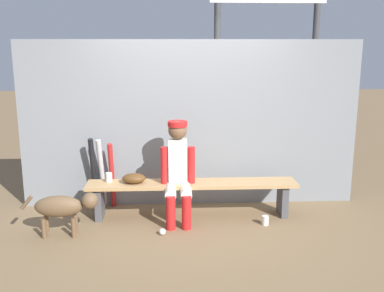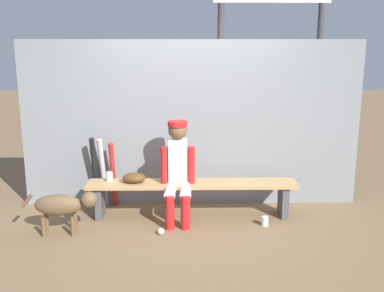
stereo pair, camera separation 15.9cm
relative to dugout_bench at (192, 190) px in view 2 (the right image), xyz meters
The scene contains 13 objects.
ground_plane 0.34m from the dugout_bench, ahead, with size 30.00×30.00×0.00m, color brown.
chainlink_fence 0.86m from the dugout_bench, 90.00° to the left, with size 4.31×0.03×2.12m, color gray.
dugout_bench is the anchor object (origin of this frame).
player_seated 0.36m from the dugout_bench, 148.14° to the right, with size 0.41×0.55×1.19m.
baseball_glove 0.71m from the dugout_bench, behind, with size 0.28×0.20×0.12m, color #593819.
bat_aluminum_red 1.06m from the dugout_bench, 161.62° to the left, with size 0.06×0.06×0.87m, color #B22323.
bat_aluminum_silver 1.19m from the dugout_bench, 162.55° to the left, with size 0.06×0.06×0.92m, color #B7B7BC.
bat_aluminum_black 1.28m from the dugout_bench, 164.62° to the left, with size 0.06×0.06×0.94m, color black.
baseball 0.71m from the dugout_bench, 123.49° to the right, with size 0.07×0.07×0.07m, color white.
cup_on_ground 0.94m from the dugout_bench, 20.26° to the right, with size 0.08×0.08×0.11m, color silver.
cup_on_bench 1.02m from the dugout_bench, behind, with size 0.08×0.08×0.11m, color silver.
scoreboard 3.11m from the dugout_bench, 52.72° to the left, with size 1.99×0.27×3.85m.
dog 1.51m from the dugout_bench, 160.79° to the right, with size 0.84×0.20×0.49m.
Camera 2 is at (-0.09, -5.19, 2.08)m, focal length 42.10 mm.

